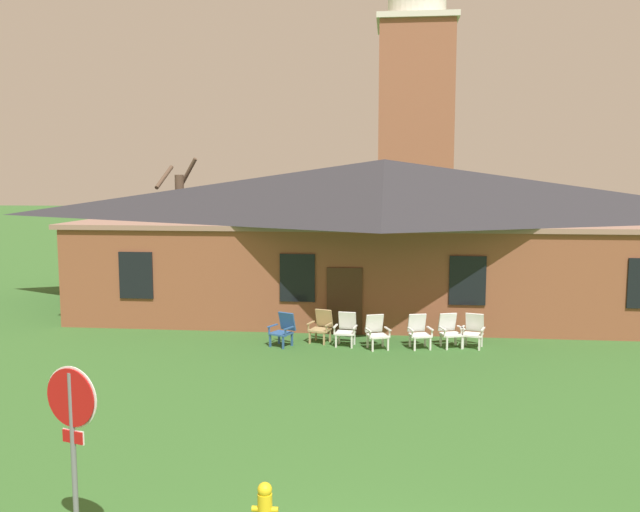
{
  "coord_description": "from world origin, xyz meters",
  "views": [
    {
      "loc": [
        0.26,
        -6.84,
        4.9
      ],
      "look_at": [
        -1.35,
        8.34,
        3.07
      ],
      "focal_mm": 37.49,
      "sensor_mm": 36.0,
      "label": 1
    }
  ],
  "objects_px": {
    "lawn_chair_near_door": "(322,325)",
    "lawn_chair_far_side": "(450,330)",
    "stop_sign": "(72,423)",
    "lawn_chair_middle": "(376,331)",
    "lawn_chair_left_end": "(346,328)",
    "lawn_chair_under_eave": "(474,330)",
    "lawn_chair_by_porch": "(283,329)",
    "lawn_chair_right_end": "(419,330)",
    "fire_hydrant": "(265,512)"
  },
  "relations": [
    {
      "from": "lawn_chair_right_end",
      "to": "fire_hydrant",
      "type": "relative_size",
      "value": 1.21
    },
    {
      "from": "fire_hydrant",
      "to": "stop_sign",
      "type": "bearing_deg",
      "value": -164.43
    },
    {
      "from": "lawn_chair_middle",
      "to": "lawn_chair_far_side",
      "type": "bearing_deg",
      "value": 10.71
    },
    {
      "from": "lawn_chair_far_side",
      "to": "lawn_chair_under_eave",
      "type": "bearing_deg",
      "value": 3.25
    },
    {
      "from": "stop_sign",
      "to": "lawn_chair_under_eave",
      "type": "distance_m",
      "value": 13.15
    },
    {
      "from": "stop_sign",
      "to": "lawn_chair_by_porch",
      "type": "bearing_deg",
      "value": 85.09
    },
    {
      "from": "lawn_chair_by_porch",
      "to": "lawn_chair_left_end",
      "type": "height_order",
      "value": "same"
    },
    {
      "from": "lawn_chair_near_door",
      "to": "lawn_chair_far_side",
      "type": "bearing_deg",
      "value": -2.55
    },
    {
      "from": "lawn_chair_right_end",
      "to": "lawn_chair_far_side",
      "type": "xyz_separation_m",
      "value": [
        0.89,
        0.2,
        0.0
      ]
    },
    {
      "from": "lawn_chair_middle",
      "to": "lawn_chair_far_side",
      "type": "height_order",
      "value": "same"
    },
    {
      "from": "lawn_chair_right_end",
      "to": "lawn_chair_under_eave",
      "type": "height_order",
      "value": "same"
    },
    {
      "from": "stop_sign",
      "to": "lawn_chair_middle",
      "type": "xyz_separation_m",
      "value": [
        3.63,
        10.97,
        -1.28
      ]
    },
    {
      "from": "lawn_chair_near_door",
      "to": "lawn_chair_far_side",
      "type": "distance_m",
      "value": 3.74
    },
    {
      "from": "lawn_chair_near_door",
      "to": "lawn_chair_left_end",
      "type": "distance_m",
      "value": 0.81
    },
    {
      "from": "lawn_chair_near_door",
      "to": "fire_hydrant",
      "type": "distance_m",
      "value": 10.88
    },
    {
      "from": "stop_sign",
      "to": "lawn_chair_middle",
      "type": "height_order",
      "value": "stop_sign"
    },
    {
      "from": "lawn_chair_right_end",
      "to": "fire_hydrant",
      "type": "bearing_deg",
      "value": -103.35
    },
    {
      "from": "stop_sign",
      "to": "lawn_chair_left_end",
      "type": "xyz_separation_m",
      "value": [
        2.75,
        11.23,
        -1.28
      ]
    },
    {
      "from": "lawn_chair_near_door",
      "to": "lawn_chair_middle",
      "type": "xyz_separation_m",
      "value": [
        1.63,
        -0.56,
        0.0
      ]
    },
    {
      "from": "lawn_chair_middle",
      "to": "lawn_chair_under_eave",
      "type": "height_order",
      "value": "same"
    },
    {
      "from": "lawn_chair_right_end",
      "to": "lawn_chair_left_end",
      "type": "bearing_deg",
      "value": 178.15
    },
    {
      "from": "lawn_chair_far_side",
      "to": "lawn_chair_left_end",
      "type": "bearing_deg",
      "value": -177.48
    },
    {
      "from": "lawn_chair_left_end",
      "to": "fire_hydrant",
      "type": "distance_m",
      "value": 10.59
    },
    {
      "from": "lawn_chair_middle",
      "to": "lawn_chair_far_side",
      "type": "xyz_separation_m",
      "value": [
        2.11,
        0.4,
        0.0
      ]
    },
    {
      "from": "lawn_chair_far_side",
      "to": "fire_hydrant",
      "type": "distance_m",
      "value": 11.23
    },
    {
      "from": "lawn_chair_by_porch",
      "to": "lawn_chair_left_end",
      "type": "distance_m",
      "value": 1.83
    },
    {
      "from": "lawn_chair_left_end",
      "to": "lawn_chair_right_end",
      "type": "xyz_separation_m",
      "value": [
        2.09,
        -0.07,
        0.0
      ]
    },
    {
      "from": "lawn_chair_middle",
      "to": "lawn_chair_under_eave",
      "type": "xyz_separation_m",
      "value": [
        2.78,
        0.44,
        0.0
      ]
    },
    {
      "from": "lawn_chair_by_porch",
      "to": "lawn_chair_middle",
      "type": "xyz_separation_m",
      "value": [
        2.69,
        -0.01,
        0.0
      ]
    },
    {
      "from": "stop_sign",
      "to": "lawn_chair_by_porch",
      "type": "height_order",
      "value": "stop_sign"
    },
    {
      "from": "lawn_chair_right_end",
      "to": "stop_sign",
      "type": "bearing_deg",
      "value": -113.46
    },
    {
      "from": "stop_sign",
      "to": "lawn_chair_by_porch",
      "type": "xyz_separation_m",
      "value": [
        0.94,
        10.98,
        -1.28
      ]
    },
    {
      "from": "stop_sign",
      "to": "fire_hydrant",
      "type": "height_order",
      "value": "stop_sign"
    },
    {
      "from": "lawn_chair_under_eave",
      "to": "lawn_chair_left_end",
      "type": "bearing_deg",
      "value": -177.34
    },
    {
      "from": "lawn_chair_under_eave",
      "to": "fire_hydrant",
      "type": "bearing_deg",
      "value": -110.72
    },
    {
      "from": "lawn_chair_near_door",
      "to": "lawn_chair_middle",
      "type": "relative_size",
      "value": 1.0
    },
    {
      "from": "lawn_chair_far_side",
      "to": "lawn_chair_by_porch",
      "type": "bearing_deg",
      "value": -175.38
    },
    {
      "from": "lawn_chair_middle",
      "to": "lawn_chair_far_side",
      "type": "relative_size",
      "value": 1.0
    },
    {
      "from": "lawn_chair_far_side",
      "to": "fire_hydrant",
      "type": "xyz_separation_m",
      "value": [
        -3.39,
        -10.71,
        -0.12
      ]
    },
    {
      "from": "lawn_chair_by_porch",
      "to": "lawn_chair_near_door",
      "type": "xyz_separation_m",
      "value": [
        1.06,
        0.55,
        0.0
      ]
    },
    {
      "from": "lawn_chair_under_eave",
      "to": "lawn_chair_right_end",
      "type": "bearing_deg",
      "value": -171.4
    },
    {
      "from": "lawn_chair_by_porch",
      "to": "lawn_chair_left_end",
      "type": "bearing_deg",
      "value": 8.06
    },
    {
      "from": "lawn_chair_left_end",
      "to": "lawn_chair_under_eave",
      "type": "xyz_separation_m",
      "value": [
        3.67,
        0.17,
        0.0
      ]
    },
    {
      "from": "lawn_chair_left_end",
      "to": "lawn_chair_middle",
      "type": "bearing_deg",
      "value": -16.82
    },
    {
      "from": "lawn_chair_far_side",
      "to": "lawn_chair_right_end",
      "type": "bearing_deg",
      "value": -167.44
    },
    {
      "from": "stop_sign",
      "to": "lawn_chair_middle",
      "type": "bearing_deg",
      "value": 71.67
    },
    {
      "from": "stop_sign",
      "to": "lawn_chair_near_door",
      "type": "relative_size",
      "value": 2.63
    },
    {
      "from": "lawn_chair_by_porch",
      "to": "lawn_chair_far_side",
      "type": "bearing_deg",
      "value": 4.62
    },
    {
      "from": "lawn_chair_by_porch",
      "to": "lawn_chair_middle",
      "type": "distance_m",
      "value": 2.69
    },
    {
      "from": "lawn_chair_near_door",
      "to": "lawn_chair_right_end",
      "type": "bearing_deg",
      "value": -7.33
    }
  ]
}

